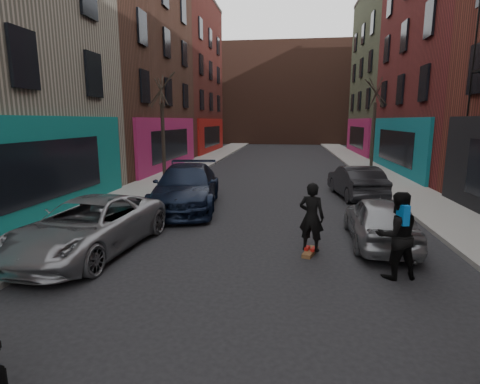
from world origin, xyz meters
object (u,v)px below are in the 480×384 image
(pedestrian, at_px, (397,235))
(parked_left_far, at_px, (89,226))
(tree_left_far, at_px, (162,120))
(parked_right_end, at_px, (356,182))
(tree_right_far, at_px, (374,117))
(skateboard, at_px, (310,252))
(parked_left_end, at_px, (186,187))
(skateboarder, at_px, (311,217))
(parked_right_far, at_px, (380,220))

(pedestrian, bearing_deg, parked_left_far, -18.80)
(tree_left_far, height_order, parked_right_end, tree_left_far)
(tree_right_far, bearing_deg, tree_left_far, -154.18)
(skateboard, bearing_deg, parked_left_far, -155.42)
(tree_left_far, bearing_deg, parked_right_end, -18.97)
(parked_left_end, xyz_separation_m, parked_right_end, (6.82, 2.86, -0.12))
(tree_left_far, distance_m, parked_right_end, 10.72)
(parked_right_end, height_order, skateboarder, skateboarder)
(parked_left_far, height_order, skateboard, parked_left_far)
(parked_right_end, bearing_deg, tree_left_far, -26.55)
(pedestrian, bearing_deg, skateboarder, -49.22)
(parked_left_far, bearing_deg, tree_right_far, 64.06)
(parked_right_far, distance_m, pedestrian, 2.34)
(parked_left_far, distance_m, parked_right_far, 7.73)
(tree_left_far, xyz_separation_m, pedestrian, (9.20, -12.01, -2.43))
(parked_left_far, xyz_separation_m, parked_right_far, (7.55, 1.66, -0.02))
(parked_left_end, relative_size, parked_right_far, 1.44)
(parked_left_end, relative_size, pedestrian, 3.01)
(tree_left_far, xyz_separation_m, parked_right_far, (9.40, -9.70, -2.71))
(tree_right_far, height_order, parked_right_end, tree_right_far)
(parked_left_far, bearing_deg, skateboard, 11.15)
(skateboarder, bearing_deg, pedestrian, 163.28)
(tree_left_far, bearing_deg, pedestrian, -52.55)
(parked_right_far, height_order, skateboard, parked_right_far)
(parked_left_far, relative_size, skateboarder, 2.85)
(parked_right_end, relative_size, skateboarder, 2.46)
(tree_left_far, bearing_deg, skateboarder, -55.24)
(tree_right_far, bearing_deg, parked_left_far, -121.30)
(tree_left_far, bearing_deg, tree_right_far, 25.82)
(parked_left_end, xyz_separation_m, skateboard, (4.48, -4.55, -0.78))
(parked_left_end, xyz_separation_m, parked_right_far, (6.40, -3.46, -0.15))
(parked_right_far, height_order, pedestrian, pedestrian)
(tree_left_far, height_order, parked_left_far, tree_left_far)
(skateboarder, distance_m, pedestrian, 2.11)
(parked_right_end, bearing_deg, pedestrian, 78.35)
(tree_left_far, xyz_separation_m, parked_right_end, (9.82, -3.37, -2.67))
(tree_right_far, distance_m, pedestrian, 18.47)
(tree_right_far, distance_m, parked_right_end, 10.13)
(parked_right_far, xyz_separation_m, parked_right_end, (0.42, 6.32, 0.04))
(tree_right_far, xyz_separation_m, parked_left_far, (-10.55, -17.36, -2.84))
(tree_left_far, distance_m, tree_right_far, 13.78)
(parked_left_end, bearing_deg, parked_left_far, -110.65)
(tree_left_far, distance_m, skateboard, 13.54)
(parked_right_end, bearing_deg, parked_left_far, 37.48)
(parked_left_far, bearing_deg, skateboarder, 11.15)
(tree_left_far, bearing_deg, parked_left_far, -80.76)
(skateboard, distance_m, skateboarder, 0.92)
(parked_left_far, height_order, parked_right_far, parked_left_far)
(skateboarder, bearing_deg, parked_right_far, -131.62)
(skateboard, bearing_deg, pedestrian, -16.72)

